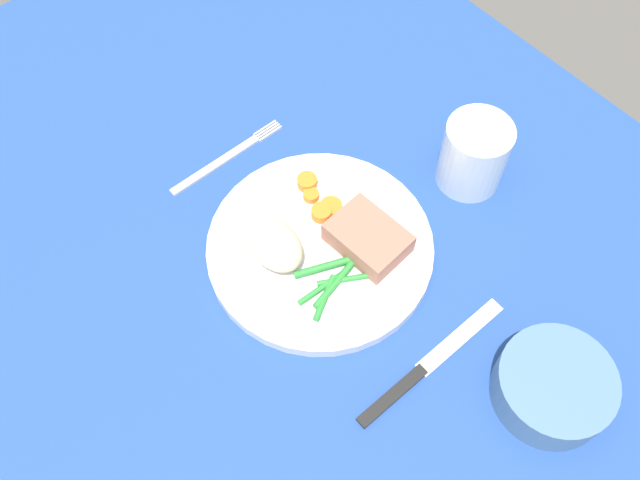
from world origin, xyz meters
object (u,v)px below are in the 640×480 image
knife (428,365)px  fork (227,158)px  dinner_plate (320,248)px  salad_bowl (554,386)px  water_glass (473,158)px  meat_portion (368,238)px

knife → fork: bearing=-175.6°
dinner_plate → fork: dinner_plate is taller
fork → salad_bowl: bearing=7.6°
water_glass → salad_bowl: 28.01cm
dinner_plate → meat_portion: 5.84cm
dinner_plate → water_glass: water_glass is taller
fork → knife: (35.67, -0.03, -0.00)cm
knife → dinner_plate: bearing=-176.5°
dinner_plate → fork: 17.74cm
meat_portion → knife: (14.44, -4.37, -2.86)cm
dinner_plate → salad_bowl: 29.00cm
dinner_plate → fork: size_ratio=1.56×
dinner_plate → salad_bowl: salad_bowl is taller
dinner_plate → water_glass: 21.21cm
meat_portion → salad_bowl: bearing=6.5°
water_glass → meat_portion: bearing=-90.9°
knife → water_glass: 25.56cm
fork → water_glass: size_ratio=1.84×
meat_portion → salad_bowl: same height
knife → meat_portion: bearing=167.6°
knife → salad_bowl: salad_bowl is taller
fork → water_glass: water_glass is taller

